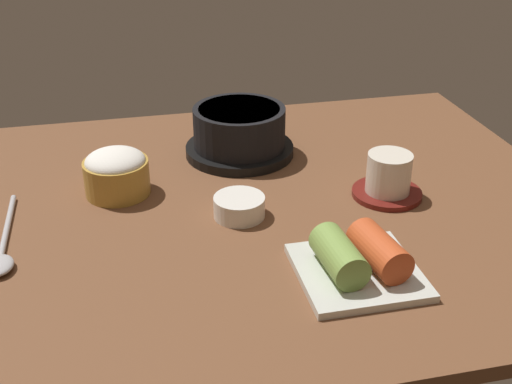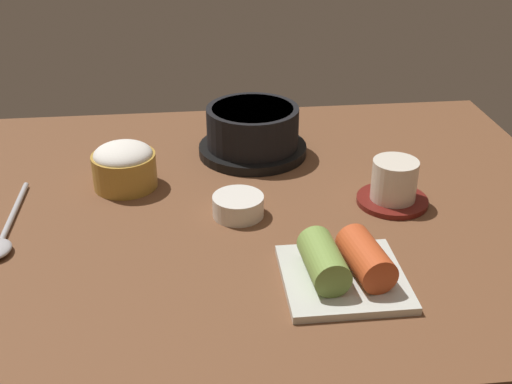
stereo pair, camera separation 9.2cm
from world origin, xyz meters
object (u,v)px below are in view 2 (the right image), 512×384
object	(u,v)px
banchan_cup_center	(238,205)
kimchi_plate	(344,267)
spoon	(3,237)
rice_bowl	(124,165)
tea_cup_with_saucer	(394,184)
stone_pot	(253,131)

from	to	relation	value
banchan_cup_center	kimchi_plate	world-z (taller)	kimchi_plate
kimchi_plate	spoon	bearing A→B (deg)	161.89
banchan_cup_center	kimchi_plate	bearing A→B (deg)	-57.23
rice_bowl	banchan_cup_center	xyz separation A→B (cm)	(16.23, -10.70, -1.92)
spoon	rice_bowl	bearing A→B (deg)	42.99
tea_cup_with_saucer	rice_bowl	bearing A→B (deg)	166.00
rice_bowl	tea_cup_with_saucer	world-z (taller)	rice_bowl
stone_pot	kimchi_plate	world-z (taller)	stone_pot
tea_cup_with_saucer	kimchi_plate	xyz separation A→B (cm)	(-11.41, -18.22, -0.86)
spoon	kimchi_plate	bearing A→B (deg)	-18.11
tea_cup_with_saucer	kimchi_plate	distance (cm)	21.52
stone_pot	banchan_cup_center	distance (cm)	20.85
banchan_cup_center	kimchi_plate	xyz separation A→B (cm)	(11.05, -17.17, 0.56)
rice_bowl	kimchi_plate	xyz separation A→B (cm)	(27.28, -27.86, -1.36)
rice_bowl	spoon	world-z (taller)	rice_bowl
stone_pot	kimchi_plate	xyz separation A→B (cm)	(6.88, -37.45, -1.87)
stone_pot	kimchi_plate	size ratio (longest dim) A/B	1.25
rice_bowl	spoon	bearing A→B (deg)	-137.01
stone_pot	rice_bowl	distance (cm)	22.55
stone_pot	kimchi_plate	bearing A→B (deg)	-79.60
stone_pot	banchan_cup_center	bearing A→B (deg)	-101.63
rice_bowl	spoon	xyz separation A→B (cm)	(-15.04, -14.02, -2.91)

